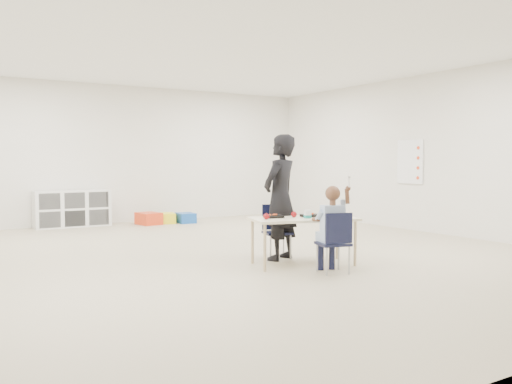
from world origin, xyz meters
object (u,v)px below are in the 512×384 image
child (333,225)px  adult (280,197)px  chair_near (333,242)px  cubby_shelf (72,209)px  table (303,241)px

child → adult: (-0.05, 0.99, 0.25)m
chair_near → child: 0.20m
chair_near → adult: size_ratio=0.43×
chair_near → cubby_shelf: cubby_shelf is taller
table → adult: size_ratio=0.86×
table → cubby_shelf: cubby_shelf is taller
child → cubby_shelf: 6.13m
chair_near → child: bearing=15.0°
cubby_shelf → adult: bearing=-73.6°
chair_near → adult: 1.09m
chair_near → child: size_ratio=0.63×
child → cubby_shelf: size_ratio=0.78×
cubby_shelf → adult: (1.46, -4.94, 0.45)m
table → chair_near: 0.56m
chair_near → cubby_shelf: (-1.50, 5.94, 0.00)m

